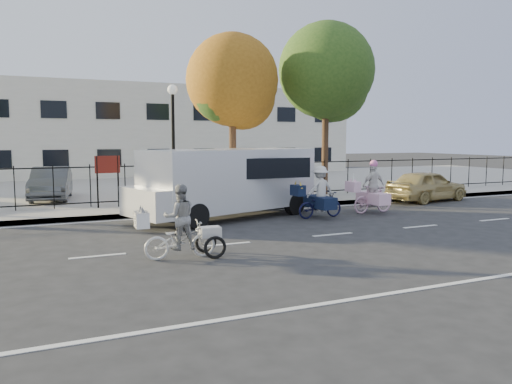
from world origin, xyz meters
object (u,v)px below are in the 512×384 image
lot_car_d (236,176)px  lamppost (173,123)px  bull_bike (319,197)px  unicorn_bike (372,194)px  white_van (227,180)px  gold_sedan (427,186)px  lot_car_c (51,183)px  zebra_trike (180,230)px

lot_car_d → lamppost: bearing=-126.4°
bull_bike → lot_car_d: 8.81m
lamppost → bull_bike: bearing=-49.2°
unicorn_bike → white_van: bearing=75.4°
lamppost → lot_car_d: lamppost is taller
lamppost → lot_car_d: 6.69m
unicorn_bike → bull_bike: size_ratio=1.01×
gold_sedan → white_van: bearing=84.8°
bull_bike → white_van: size_ratio=0.27×
gold_sedan → lot_car_c: (-13.98, 5.55, 0.15)m
lamppost → zebra_trike: size_ratio=2.34×
white_van → lot_car_c: (-5.04, 6.25, -0.43)m
unicorn_bike → lot_car_c: 12.34m
lamppost → unicorn_bike: lamppost is taller
bull_bike → lot_car_d: bull_bike is taller
gold_sedan → lot_car_d: bearing=29.6°
unicorn_bike → lot_car_d: size_ratio=0.53×
zebra_trike → unicorn_bike: 8.56m
lot_car_c → lot_car_d: bearing=16.1°
unicorn_bike → bull_bike: (-2.19, -0.16, -0.01)m
gold_sedan → lamppost: bearing=67.2°
zebra_trike → lamppost: bearing=-10.3°
lamppost → unicorn_bike: bearing=-34.9°
gold_sedan → lot_car_c: lot_car_c is taller
bull_bike → white_van: white_van is taller
lamppost → lot_car_c: (-4.09, 3.25, -2.32)m
lamppost → gold_sedan: bearing=-13.1°
lot_car_c → zebra_trike: bearing=-71.4°
lamppost → white_van: (0.95, -3.00, -1.89)m
white_van → gold_sedan: size_ratio=1.79×
lot_car_d → unicorn_bike: bearing=-72.9°
unicorn_bike → white_van: white_van is taller
unicorn_bike → gold_sedan: 4.42m
zebra_trike → unicorn_bike: unicorn_bike is taller
zebra_trike → gold_sedan: size_ratio=0.50×
lamppost → zebra_trike: 8.33m
zebra_trike → lot_car_c: zebra_trike is taller
bull_bike → white_van: bearing=62.7°
zebra_trike → unicorn_bike: bearing=-61.3°
lot_car_d → gold_sedan: bearing=-43.9°
unicorn_bike → gold_sedan: unicorn_bike is taller
lamppost → gold_sedan: 10.45m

